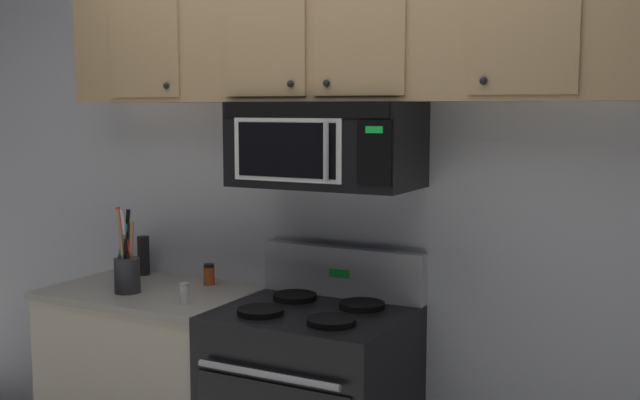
# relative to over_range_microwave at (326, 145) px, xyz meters

# --- Properties ---
(back_wall) EXTENTS (5.20, 0.10, 2.70)m
(back_wall) POSITION_rel_over_range_microwave_xyz_m (0.00, 0.25, -0.23)
(back_wall) COLOR silver
(back_wall) RESTS_ON ground_plane
(over_range_microwave) EXTENTS (0.76, 0.43, 0.35)m
(over_range_microwave) POSITION_rel_over_range_microwave_xyz_m (0.00, 0.00, 0.00)
(over_range_microwave) COLOR black
(upper_cabinets) EXTENTS (2.50, 0.36, 0.55)m
(upper_cabinets) POSITION_rel_over_range_microwave_xyz_m (0.00, 0.03, 0.45)
(upper_cabinets) COLOR tan
(counter_segment) EXTENTS (0.93, 0.65, 0.90)m
(counter_segment) POSITION_rel_over_range_microwave_xyz_m (-0.84, -0.11, -1.12)
(counter_segment) COLOR beige
(counter_segment) RESTS_ON ground_plane
(utensil_crock_charcoal) EXTENTS (0.12, 0.11, 0.39)m
(utensil_crock_charcoal) POSITION_rel_over_range_microwave_xyz_m (-0.89, -0.22, -0.56)
(utensil_crock_charcoal) COLOR #2D2D33
(utensil_crock_charcoal) RESTS_ON counter_segment
(salt_shaker) EXTENTS (0.04, 0.04, 0.09)m
(salt_shaker) POSITION_rel_over_range_microwave_xyz_m (-0.53, -0.27, -0.63)
(salt_shaker) COLOR white
(salt_shaker) RESTS_ON counter_segment
(pepper_mill) EXTENTS (0.06, 0.06, 0.19)m
(pepper_mill) POSITION_rel_over_range_microwave_xyz_m (-1.07, 0.11, -0.58)
(pepper_mill) COLOR black
(pepper_mill) RESTS_ON counter_segment
(spice_jar) EXTENTS (0.05, 0.05, 0.10)m
(spice_jar) POSITION_rel_over_range_microwave_xyz_m (-0.65, 0.08, -0.63)
(spice_jar) COLOR #C64C19
(spice_jar) RESTS_ON counter_segment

